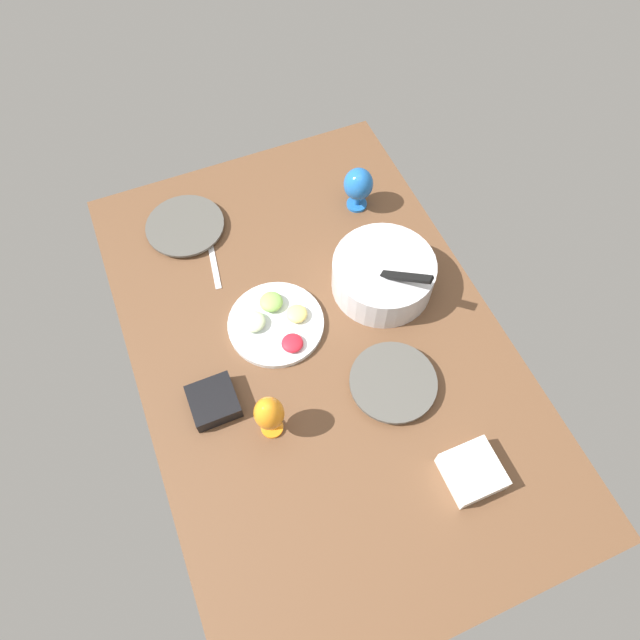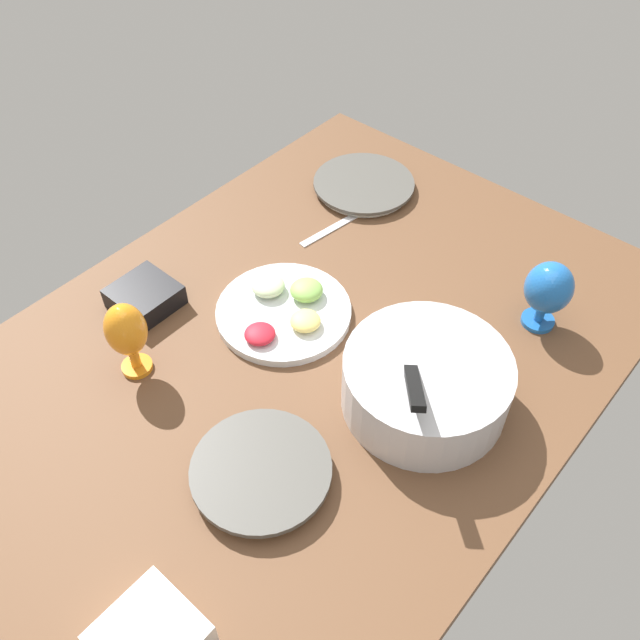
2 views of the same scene
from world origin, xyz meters
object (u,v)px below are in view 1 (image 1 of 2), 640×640
at_px(dinner_plate_right, 393,383).
at_px(hurricane_glass_blue, 358,185).
at_px(hurricane_glass_orange, 269,414).
at_px(fruit_platter, 276,322).
at_px(square_bowl_black, 213,401).
at_px(dinner_plate_left, 185,227).
at_px(square_bowl_white, 472,471).
at_px(mixing_bowl, 383,274).

bearing_deg(dinner_plate_right, hurricane_glass_blue, 164.25).
height_order(dinner_plate_right, hurricane_glass_orange, hurricane_glass_orange).
xyz_separation_m(fruit_platter, square_bowl_black, (0.17, -0.24, 0.01)).
distance_m(dinner_plate_right, hurricane_glass_blue, 0.67).
distance_m(dinner_plate_left, square_bowl_white, 1.15).
height_order(dinner_plate_left, hurricane_glass_orange, hurricane_glass_orange).
relative_size(hurricane_glass_blue, square_bowl_white, 1.16).
distance_m(mixing_bowl, hurricane_glass_orange, 0.56).
xyz_separation_m(dinner_plate_left, fruit_platter, (0.45, 0.15, 0.00)).
bearing_deg(dinner_plate_right, fruit_platter, -142.84).
xyz_separation_m(dinner_plate_right, square_bowl_black, (-0.14, -0.47, 0.01)).
relative_size(fruit_platter, square_bowl_black, 2.26).
bearing_deg(dinner_plate_right, square_bowl_white, 13.86).
distance_m(dinner_plate_right, hurricane_glass_orange, 0.36).
xyz_separation_m(mixing_bowl, square_bowl_black, (0.18, -0.59, -0.03)).
distance_m(mixing_bowl, square_bowl_black, 0.62).
distance_m(dinner_plate_left, mixing_bowl, 0.67).
xyz_separation_m(fruit_platter, hurricane_glass_blue, (-0.33, 0.41, 0.08)).
xyz_separation_m(dinner_plate_left, square_bowl_black, (0.62, -0.09, 0.01)).
distance_m(hurricane_glass_orange, square_bowl_white, 0.53).
height_order(hurricane_glass_blue, hurricane_glass_orange, hurricane_glass_orange).
bearing_deg(dinner_plate_left, dinner_plate_right, 26.62).
bearing_deg(square_bowl_black, fruit_platter, 125.42).
xyz_separation_m(fruit_platter, hurricane_glass_orange, (0.29, -0.12, 0.09)).
relative_size(hurricane_glass_blue, hurricane_glass_orange, 0.92).
relative_size(hurricane_glass_blue, square_bowl_black, 1.25).
distance_m(hurricane_glass_blue, hurricane_glass_orange, 0.82).
bearing_deg(hurricane_glass_blue, dinner_plate_left, -102.37).
bearing_deg(hurricane_glass_blue, square_bowl_black, -52.55).
relative_size(fruit_platter, square_bowl_white, 2.11).
distance_m(hurricane_glass_blue, square_bowl_black, 0.83).
bearing_deg(fruit_platter, dinner_plate_left, -161.92).
relative_size(dinner_plate_left, square_bowl_black, 2.04).
bearing_deg(hurricane_glass_orange, dinner_plate_right, 87.97).
relative_size(hurricane_glass_orange, square_bowl_white, 1.27).
distance_m(dinner_plate_right, mixing_bowl, 0.34).
xyz_separation_m(dinner_plate_left, hurricane_glass_orange, (0.75, 0.03, 0.09)).
height_order(mixing_bowl, square_bowl_black, mixing_bowl).
bearing_deg(hurricane_glass_orange, square_bowl_black, -135.07).
distance_m(dinner_plate_left, hurricane_glass_blue, 0.58).
bearing_deg(mixing_bowl, fruit_platter, -89.04).
relative_size(fruit_platter, hurricane_glass_blue, 1.82).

